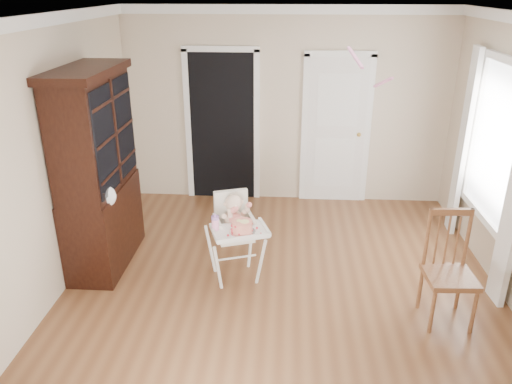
# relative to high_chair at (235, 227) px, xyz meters

# --- Properties ---
(floor) EXTENTS (5.00, 5.00, 0.00)m
(floor) POSITION_rel_high_chair_xyz_m (0.50, -0.26, -0.60)
(floor) COLOR brown
(floor) RESTS_ON ground
(ceiling) EXTENTS (5.00, 5.00, 0.00)m
(ceiling) POSITION_rel_high_chair_xyz_m (0.50, -0.26, 2.10)
(ceiling) COLOR white
(ceiling) RESTS_ON wall_back
(wall_back) EXTENTS (4.50, 0.00, 4.50)m
(wall_back) POSITION_rel_high_chair_xyz_m (0.50, 2.24, 0.75)
(wall_back) COLOR beige
(wall_back) RESTS_ON floor
(wall_left) EXTENTS (0.00, 5.00, 5.00)m
(wall_left) POSITION_rel_high_chair_xyz_m (-1.75, -0.26, 0.75)
(wall_left) COLOR beige
(wall_left) RESTS_ON floor
(crown_molding) EXTENTS (4.50, 5.00, 0.12)m
(crown_molding) POSITION_rel_high_chair_xyz_m (0.50, -0.26, 2.04)
(crown_molding) COLOR white
(crown_molding) RESTS_ON ceiling
(doorway) EXTENTS (1.06, 0.05, 2.22)m
(doorway) POSITION_rel_high_chair_xyz_m (-0.40, 2.22, 0.51)
(doorway) COLOR black
(doorway) RESTS_ON wall_back
(closet_door) EXTENTS (0.96, 0.09, 2.13)m
(closet_door) POSITION_rel_high_chair_xyz_m (1.20, 2.22, 0.42)
(closet_door) COLOR white
(closet_door) RESTS_ON wall_back
(window_right) EXTENTS (0.13, 1.84, 2.30)m
(window_right) POSITION_rel_high_chair_xyz_m (2.68, 0.54, 0.69)
(window_right) COLOR white
(window_right) RESTS_ON wall_right
(high_chair) EXTENTS (0.74, 0.83, 0.98)m
(high_chair) POSITION_rel_high_chair_xyz_m (0.00, 0.00, 0.00)
(high_chair) COLOR white
(high_chair) RESTS_ON floor
(baby) EXTENTS (0.32, 0.23, 0.42)m
(baby) POSITION_rel_high_chair_xyz_m (-0.01, 0.02, 0.14)
(baby) COLOR beige
(baby) RESTS_ON high_chair
(cake) EXTENTS (0.26, 0.26, 0.12)m
(cake) POSITION_rel_high_chair_xyz_m (0.10, -0.24, 0.14)
(cake) COLOR silver
(cake) RESTS_ON high_chair
(sippy_cup) EXTENTS (0.08, 0.08, 0.19)m
(sippy_cup) POSITION_rel_high_chair_xyz_m (-0.17, -0.21, 0.15)
(sippy_cup) COLOR #FB99C6
(sippy_cup) RESTS_ON high_chair
(china_cabinet) EXTENTS (0.58, 1.29, 2.19)m
(china_cabinet) POSITION_rel_high_chair_xyz_m (-1.49, 0.26, 0.49)
(china_cabinet) COLOR black
(china_cabinet) RESTS_ON floor
(dining_chair) EXTENTS (0.46, 0.46, 1.07)m
(dining_chair) POSITION_rel_high_chair_xyz_m (2.04, -0.57, -0.10)
(dining_chair) COLOR brown
(dining_chair) RESTS_ON floor
(streamer) EXTENTS (0.12, 0.49, 0.15)m
(streamer) POSITION_rel_high_chair_xyz_m (1.15, 0.34, 1.69)
(streamer) COLOR pink
(streamer) RESTS_ON ceiling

